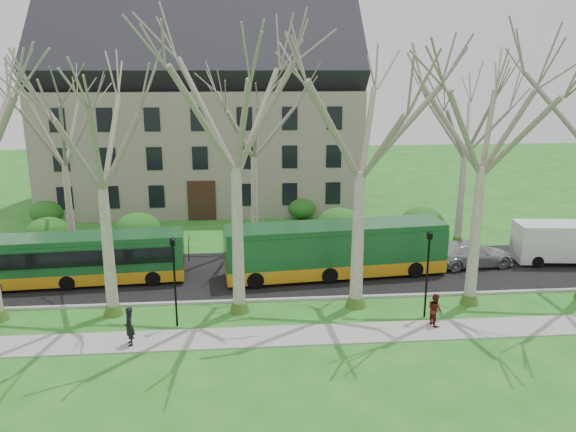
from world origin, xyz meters
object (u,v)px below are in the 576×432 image
at_px(bus_follow, 335,249).
at_px(pedestrian_b, 435,309).
at_px(sedan, 471,254).
at_px(van_a, 563,243).
at_px(pedestrian_a, 129,326).
at_px(bus_lead, 81,258).

bearing_deg(bus_follow, pedestrian_b, -67.80).
distance_m(sedan, van_a, 5.86).
bearing_deg(pedestrian_b, pedestrian_a, 81.61).
distance_m(pedestrian_a, pedestrian_b, 13.99).
relative_size(bus_follow, pedestrian_a, 7.27).
bearing_deg(pedestrian_a, bus_lead, -172.00).
bearing_deg(sedan, bus_lead, 86.27).
distance_m(van_a, pedestrian_a, 26.24).
bearing_deg(van_a, pedestrian_b, -137.78).
relative_size(bus_follow, sedan, 2.46).
xyz_separation_m(sedan, pedestrian_a, (-18.93, -8.59, 0.13)).
xyz_separation_m(van_a, pedestrian_a, (-24.77, -8.66, -0.38)).
height_order(bus_follow, pedestrian_a, bus_follow).
height_order(bus_follow, sedan, bus_follow).
height_order(sedan, pedestrian_a, pedestrian_a).
relative_size(bus_lead, van_a, 1.97).
height_order(van_a, pedestrian_a, van_a).
height_order(bus_lead, pedestrian_a, bus_lead).
height_order(van_a, pedestrian_b, van_a).
relative_size(bus_lead, sedan, 2.20).
relative_size(van_a, pedestrian_b, 3.71).
xyz_separation_m(sedan, pedestrian_b, (-4.96, -7.78, 0.03)).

